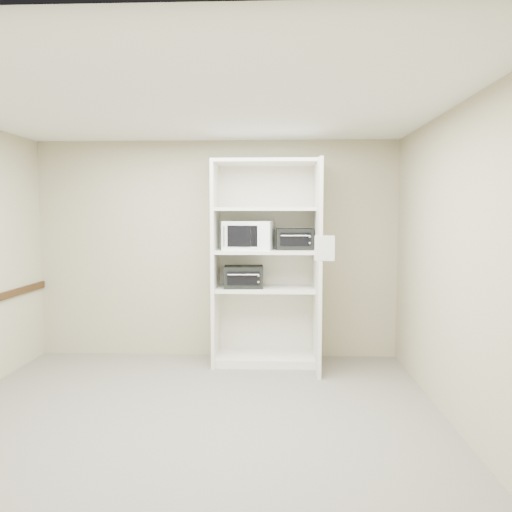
{
  "coord_description": "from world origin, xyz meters",
  "views": [
    {
      "loc": [
        0.74,
        -4.22,
        1.79
      ],
      "look_at": [
        0.52,
        1.42,
        1.32
      ],
      "focal_mm": 35.0,
      "sensor_mm": 36.0,
      "label": 1
    }
  ],
  "objects_px": {
    "shelving_unit": "(269,270)",
    "microwave": "(249,235)",
    "toaster_oven_upper": "(294,239)",
    "toaster_oven_lower": "(244,277)"
  },
  "relations": [
    {
      "from": "shelving_unit",
      "to": "toaster_oven_upper",
      "type": "xyz_separation_m",
      "value": [
        0.3,
        0.06,
        0.36
      ]
    },
    {
      "from": "shelving_unit",
      "to": "microwave",
      "type": "distance_m",
      "value": 0.48
    },
    {
      "from": "toaster_oven_upper",
      "to": "toaster_oven_lower",
      "type": "bearing_deg",
      "value": -173.42
    },
    {
      "from": "microwave",
      "to": "toaster_oven_lower",
      "type": "bearing_deg",
      "value": -143.77
    },
    {
      "from": "toaster_oven_lower",
      "to": "microwave",
      "type": "bearing_deg",
      "value": 26.95
    },
    {
      "from": "microwave",
      "to": "toaster_oven_upper",
      "type": "height_order",
      "value": "microwave"
    },
    {
      "from": "toaster_oven_lower",
      "to": "toaster_oven_upper",
      "type": "bearing_deg",
      "value": 5.36
    },
    {
      "from": "microwave",
      "to": "toaster_oven_upper",
      "type": "bearing_deg",
      "value": 12.09
    },
    {
      "from": "shelving_unit",
      "to": "microwave",
      "type": "relative_size",
      "value": 4.28
    },
    {
      "from": "toaster_oven_upper",
      "to": "shelving_unit",
      "type": "bearing_deg",
      "value": -170.77
    }
  ]
}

